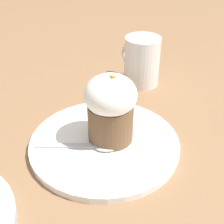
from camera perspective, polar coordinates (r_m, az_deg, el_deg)
The scene contains 5 objects.
ground_plane at distance 0.53m, azimuth -1.38°, elevation -6.22°, with size 4.00×4.00×0.00m, color #846042.
dessert_plate at distance 0.53m, azimuth -1.39°, elevation -5.74°, with size 0.25×0.25×0.01m.
carrot_cake at distance 0.49m, azimuth -0.00°, elevation 0.69°, with size 0.08×0.08×0.12m.
spoon at distance 0.51m, azimuth -3.32°, elevation -6.12°, with size 0.10×0.12×0.01m.
coffee_cup at distance 0.70m, azimuth 5.40°, elevation 9.27°, with size 0.11×0.08×0.11m.
Camera 1 is at (-0.33, 0.23, 0.34)m, focal length 50.00 mm.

